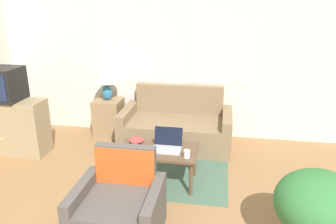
{
  "coord_description": "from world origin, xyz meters",
  "views": [
    {
      "loc": [
        0.7,
        -1.81,
        2.21
      ],
      "look_at": [
        0.0,
        2.35,
        0.75
      ],
      "focal_mm": 35.0,
      "sensor_mm": 36.0,
      "label": 1
    }
  ],
  "objects_px": {
    "couch": "(177,128)",
    "tv_remote": "(130,153)",
    "cup_navy": "(144,152)",
    "cup_yellow": "(135,145)",
    "table_lamp": "(106,77)",
    "snack_bowl": "(136,140)",
    "coffee_table": "(158,153)",
    "armchair": "(120,210)",
    "television": "(2,84)",
    "laptop": "(167,145)",
    "potted_plant": "(319,206)",
    "cup_white": "(187,154)"
  },
  "relations": [
    {
      "from": "coffee_table",
      "to": "cup_yellow",
      "type": "xyz_separation_m",
      "value": [
        -0.29,
        0.0,
        0.09
      ]
    },
    {
      "from": "laptop",
      "to": "potted_plant",
      "type": "bearing_deg",
      "value": -32.77
    },
    {
      "from": "cup_yellow",
      "to": "tv_remote",
      "type": "distance_m",
      "value": 0.17
    },
    {
      "from": "couch",
      "to": "cup_white",
      "type": "distance_m",
      "value": 1.41
    },
    {
      "from": "cup_navy",
      "to": "tv_remote",
      "type": "bearing_deg",
      "value": 168.15
    },
    {
      "from": "coffee_table",
      "to": "snack_bowl",
      "type": "bearing_deg",
      "value": 154.47
    },
    {
      "from": "cup_yellow",
      "to": "coffee_table",
      "type": "bearing_deg",
      "value": -0.15
    },
    {
      "from": "cup_navy",
      "to": "tv_remote",
      "type": "relative_size",
      "value": 0.63
    },
    {
      "from": "television",
      "to": "cup_yellow",
      "type": "height_order",
      "value": "television"
    },
    {
      "from": "cup_navy",
      "to": "tv_remote",
      "type": "distance_m",
      "value": 0.2
    },
    {
      "from": "cup_white",
      "to": "table_lamp",
      "type": "bearing_deg",
      "value": 134.84
    },
    {
      "from": "table_lamp",
      "to": "snack_bowl",
      "type": "distance_m",
      "value": 1.52
    },
    {
      "from": "television",
      "to": "table_lamp",
      "type": "height_order",
      "value": "television"
    },
    {
      "from": "television",
      "to": "laptop",
      "type": "relative_size",
      "value": 1.48
    },
    {
      "from": "coffee_table",
      "to": "snack_bowl",
      "type": "relative_size",
      "value": 5.24
    },
    {
      "from": "potted_plant",
      "to": "table_lamp",
      "type": "bearing_deg",
      "value": 140.31
    },
    {
      "from": "coffee_table",
      "to": "laptop",
      "type": "relative_size",
      "value": 2.79
    },
    {
      "from": "coffee_table",
      "to": "cup_yellow",
      "type": "bearing_deg",
      "value": 179.85
    },
    {
      "from": "cup_white",
      "to": "tv_remote",
      "type": "xyz_separation_m",
      "value": [
        -0.69,
        -0.01,
        -0.04
      ]
    },
    {
      "from": "cup_navy",
      "to": "table_lamp",
      "type": "bearing_deg",
      "value": 122.65
    },
    {
      "from": "television",
      "to": "cup_yellow",
      "type": "bearing_deg",
      "value": -13.34
    },
    {
      "from": "potted_plant",
      "to": "armchair",
      "type": "bearing_deg",
      "value": -177.82
    },
    {
      "from": "table_lamp",
      "to": "coffee_table",
      "type": "xyz_separation_m",
      "value": [
        1.11,
        -1.33,
        -0.61
      ]
    },
    {
      "from": "laptop",
      "to": "cup_navy",
      "type": "distance_m",
      "value": 0.34
    },
    {
      "from": "table_lamp",
      "to": "cup_yellow",
      "type": "distance_m",
      "value": 1.65
    },
    {
      "from": "cup_white",
      "to": "coffee_table",
      "type": "bearing_deg",
      "value": 156.75
    },
    {
      "from": "television",
      "to": "potted_plant",
      "type": "xyz_separation_m",
      "value": [
        4.0,
        -1.44,
        -0.58
      ]
    },
    {
      "from": "armchair",
      "to": "coffee_table",
      "type": "xyz_separation_m",
      "value": [
        0.18,
        1.02,
        0.14
      ]
    },
    {
      "from": "couch",
      "to": "coffee_table",
      "type": "height_order",
      "value": "couch"
    },
    {
      "from": "armchair",
      "to": "cup_yellow",
      "type": "xyz_separation_m",
      "value": [
        -0.12,
        1.02,
        0.23
      ]
    },
    {
      "from": "table_lamp",
      "to": "cup_yellow",
      "type": "relative_size",
      "value": 6.85
    },
    {
      "from": "television",
      "to": "snack_bowl",
      "type": "relative_size",
      "value": 2.78
    },
    {
      "from": "couch",
      "to": "cup_yellow",
      "type": "xyz_separation_m",
      "value": [
        -0.36,
        -1.19,
        0.23
      ]
    },
    {
      "from": "cup_white",
      "to": "television",
      "type": "bearing_deg",
      "value": 166.59
    },
    {
      "from": "armchair",
      "to": "television",
      "type": "height_order",
      "value": "television"
    },
    {
      "from": "couch",
      "to": "snack_bowl",
      "type": "distance_m",
      "value": 1.13
    },
    {
      "from": "laptop",
      "to": "tv_remote",
      "type": "height_order",
      "value": "laptop"
    },
    {
      "from": "table_lamp",
      "to": "cup_yellow",
      "type": "height_order",
      "value": "table_lamp"
    },
    {
      "from": "snack_bowl",
      "to": "tv_remote",
      "type": "bearing_deg",
      "value": -89.91
    },
    {
      "from": "laptop",
      "to": "cup_white",
      "type": "distance_m",
      "value": 0.33
    },
    {
      "from": "cup_yellow",
      "to": "potted_plant",
      "type": "relative_size",
      "value": 0.1
    },
    {
      "from": "couch",
      "to": "tv_remote",
      "type": "relative_size",
      "value": 11.23
    },
    {
      "from": "couch",
      "to": "cup_white",
      "type": "height_order",
      "value": "couch"
    },
    {
      "from": "couch",
      "to": "television",
      "type": "distance_m",
      "value": 2.64
    },
    {
      "from": "snack_bowl",
      "to": "potted_plant",
      "type": "distance_m",
      "value": 2.24
    },
    {
      "from": "snack_bowl",
      "to": "cup_yellow",
      "type": "bearing_deg",
      "value": -83.18
    },
    {
      "from": "potted_plant",
      "to": "laptop",
      "type": "bearing_deg",
      "value": 147.23
    },
    {
      "from": "cup_navy",
      "to": "television",
      "type": "bearing_deg",
      "value": 162.68
    },
    {
      "from": "table_lamp",
      "to": "tv_remote",
      "type": "distance_m",
      "value": 1.79
    },
    {
      "from": "coffee_table",
      "to": "couch",
      "type": "bearing_deg",
      "value": 87.05
    }
  ]
}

